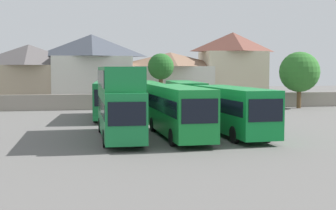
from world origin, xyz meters
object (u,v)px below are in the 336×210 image
object	(u,v)px
bus_1	(119,98)
bus_2	(178,109)
house_terrace_left	(29,74)
house_terrace_right	(170,77)
tree_right_of_lot	(299,72)
bus_3	(232,108)
bus_6	(185,97)
house_terrace_centre	(92,68)
bus_5	(145,97)
bus_4	(109,97)
tree_behind_wall	(161,67)
house_terrace_far_right	(233,67)

from	to	relation	value
bus_1	bus_2	world-z (taller)	bus_1
bus_1	house_terrace_left	bearing A→B (deg)	-164.19
house_terrace_left	house_terrace_right	size ratio (longest dim) A/B	0.98
bus_2	tree_right_of_lot	size ratio (longest dim) A/B	1.67
bus_3	bus_6	size ratio (longest dim) A/B	1.01
house_terrace_centre	bus_3	bearing A→B (deg)	-74.19
bus_5	house_terrace_centre	xyz separation A→B (m)	(-4.71, 19.46, 2.78)
bus_4	house_terrace_left	xyz separation A→B (m)	(-9.40, 19.25, 2.03)
bus_1	tree_right_of_lot	world-z (taller)	tree_right_of_lot
bus_4	bus_6	world-z (taller)	bus_4
bus_1	house_terrace_right	world-z (taller)	house_terrace_right
bus_4	bus_6	xyz separation A→B (m)	(7.41, 0.02, -0.02)
bus_4	tree_right_of_lot	xyz separation A→B (m)	(23.07, 7.76, 2.33)
bus_1	bus_5	bearing A→B (deg)	165.22
bus_1	house_terrace_left	distance (m)	34.00
house_terrace_left	bus_6	bearing A→B (deg)	-48.85
bus_6	tree_behind_wall	distance (m)	12.60
bus_1	bus_5	xyz separation A→B (m)	(3.49, 13.43, -0.78)
house_terrace_left	bus_2	bearing A→B (deg)	-67.90
bus_5	bus_6	bearing A→B (deg)	92.15
bus_4	house_terrace_far_right	world-z (taller)	house_terrace_far_right
bus_3	house_terrace_far_right	world-z (taller)	house_terrace_far_right
bus_1	tree_right_of_lot	distance (m)	31.38
bus_6	house_terrace_far_right	bearing A→B (deg)	153.04
house_terrace_right	bus_4	bearing A→B (deg)	-116.82
bus_3	bus_6	world-z (taller)	bus_6
house_terrace_left	bus_3	bearing A→B (deg)	-61.81
house_terrace_left	tree_behind_wall	bearing A→B (deg)	-23.08
bus_2	house_terrace_far_right	distance (m)	35.45
bus_4	bus_5	xyz separation A→B (m)	(3.46, 0.03, -0.02)
bus_6	house_terrace_left	size ratio (longest dim) A/B	1.00
bus_6	house_terrace_centre	world-z (taller)	house_terrace_centre
house_terrace_right	tree_behind_wall	bearing A→B (deg)	-110.64
house_terrace_right	bus_1	bearing A→B (deg)	-106.39
house_terrace_far_right	house_terrace_centre	bearing A→B (deg)	177.41
tree_behind_wall	bus_5	bearing A→B (deg)	-106.14
bus_1	tree_behind_wall	distance (m)	26.70
house_terrace_right	tree_right_of_lot	bearing A→B (deg)	-37.91
house_terrace_far_right	tree_right_of_lot	xyz separation A→B (m)	(4.86, -10.84, -0.65)
house_terrace_far_right	bus_2	bearing A→B (deg)	-113.75
house_terrace_left	tree_right_of_lot	distance (m)	34.45
house_terrace_centre	tree_behind_wall	size ratio (longest dim) A/B	1.63
house_terrace_left	tree_right_of_lot	bearing A→B (deg)	-19.48
bus_5	house_terrace_right	bearing A→B (deg)	164.65
bus_5	house_terrace_right	xyz separation A→B (m)	(5.87, 18.43, 1.55)
tree_right_of_lot	house_terrace_centre	bearing A→B (deg)	154.26
house_terrace_right	house_terrace_far_right	size ratio (longest dim) A/B	1.14
bus_2	tree_right_of_lot	xyz separation A→B (m)	(19.08, 21.49, 2.31)
house_terrace_left	house_terrace_centre	distance (m)	8.19
bus_4	house_terrace_right	bearing A→B (deg)	157.31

